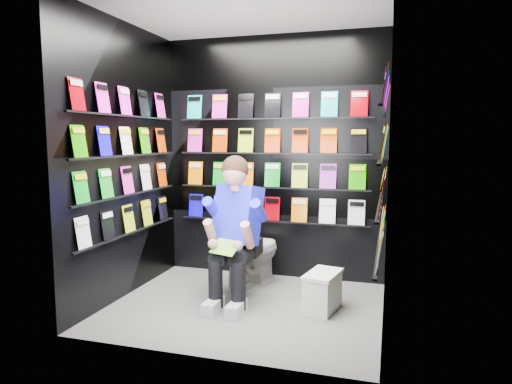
% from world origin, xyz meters
% --- Properties ---
extents(floor, '(2.40, 2.40, 0.00)m').
position_xyz_m(floor, '(0.00, 0.00, 0.00)').
color(floor, slate).
rests_on(floor, ground).
extents(ceiling, '(2.40, 2.40, 0.00)m').
position_xyz_m(ceiling, '(0.00, 0.00, 2.60)').
color(ceiling, white).
rests_on(ceiling, floor).
extents(wall_back, '(2.40, 0.04, 2.60)m').
position_xyz_m(wall_back, '(0.00, 1.00, 1.30)').
color(wall_back, black).
rests_on(wall_back, floor).
extents(wall_front, '(2.40, 0.04, 2.60)m').
position_xyz_m(wall_front, '(0.00, -1.00, 1.30)').
color(wall_front, black).
rests_on(wall_front, floor).
extents(wall_left, '(0.04, 2.00, 2.60)m').
position_xyz_m(wall_left, '(-1.20, 0.00, 1.30)').
color(wall_left, black).
rests_on(wall_left, floor).
extents(wall_right, '(0.04, 2.00, 2.60)m').
position_xyz_m(wall_right, '(1.20, 0.00, 1.30)').
color(wall_right, black).
rests_on(wall_right, floor).
extents(comics_back, '(2.10, 0.06, 1.37)m').
position_xyz_m(comics_back, '(0.00, 0.97, 1.31)').
color(comics_back, '#D13601').
rests_on(comics_back, wall_back).
extents(comics_left, '(0.06, 1.70, 1.37)m').
position_xyz_m(comics_left, '(-1.17, 0.00, 1.31)').
color(comics_left, '#D13601').
rests_on(comics_left, wall_left).
extents(comics_right, '(0.06, 1.70, 1.37)m').
position_xyz_m(comics_right, '(1.17, 0.00, 1.31)').
color(comics_right, '#D13601').
rests_on(comics_right, wall_right).
extents(toilet, '(0.64, 0.85, 0.73)m').
position_xyz_m(toilet, '(-0.12, 0.56, 0.37)').
color(toilet, white).
rests_on(toilet, floor).
extents(longbox, '(0.30, 0.45, 0.31)m').
position_xyz_m(longbox, '(0.68, 0.11, 0.16)').
color(longbox, silver).
rests_on(longbox, floor).
extents(longbox_lid, '(0.33, 0.48, 0.03)m').
position_xyz_m(longbox_lid, '(0.68, 0.11, 0.33)').
color(longbox_lid, silver).
rests_on(longbox_lid, longbox).
extents(reader, '(0.79, 0.95, 1.50)m').
position_xyz_m(reader, '(-0.12, 0.18, 0.79)').
color(reader, '#1C1BE1').
rests_on(reader, toilet).
extents(held_comic, '(0.29, 0.22, 0.11)m').
position_xyz_m(held_comic, '(-0.12, -0.17, 0.58)').
color(held_comic, green).
rests_on(held_comic, reader).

